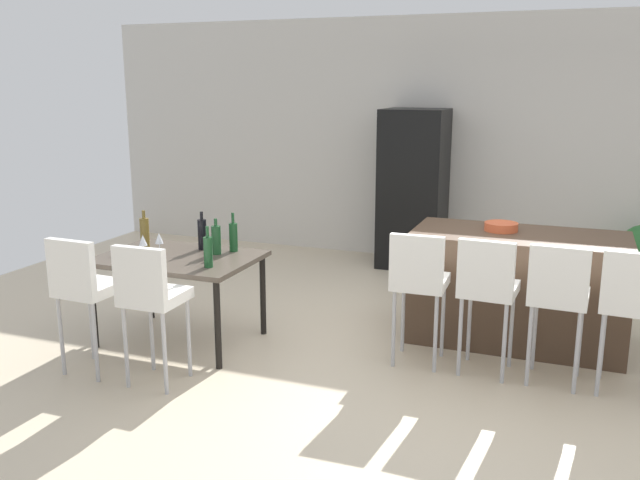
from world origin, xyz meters
TOP-DOWN VIEW (x-y plane):
  - ground_plane at (0.00, 0.00)m, footprint 10.00×10.00m
  - back_wall at (0.00, 3.10)m, footprint 10.00×0.12m
  - kitchen_island at (0.62, 0.61)m, footprint 1.73×0.86m
  - bar_chair_left at (-0.03, -0.21)m, footprint 0.41×0.41m
  - bar_chair_middle at (0.48, -0.21)m, footprint 0.42×0.42m
  - bar_chair_right at (0.97, -0.21)m, footprint 0.42×0.42m
  - bar_chair_far at (1.44, -0.21)m, footprint 0.43×0.43m
  - dining_table at (-2.00, -0.43)m, footprint 1.27×0.90m
  - dining_chair_near at (-2.28, -1.25)m, footprint 0.42×0.42m
  - dining_chair_far at (-1.71, -1.25)m, footprint 0.41×0.41m
  - wine_bottle_near at (-1.73, -0.26)m, footprint 0.08×0.08m
  - wine_bottle_inner at (-1.59, -0.65)m, footprint 0.07×0.07m
  - wine_bottle_left at (-1.64, -0.13)m, footprint 0.07×0.07m
  - wine_bottle_middle at (-1.93, -0.16)m, footprint 0.08×0.08m
  - wine_bottle_right at (-2.44, -0.26)m, footprint 0.08×0.08m
  - wine_glass_far at (-2.27, -0.52)m, footprint 0.07×0.07m
  - wine_glass_end at (-2.19, -0.41)m, footprint 0.07×0.07m
  - refrigerator at (-0.76, 2.66)m, footprint 0.72×0.68m
  - fruit_bowl at (0.46, 0.67)m, footprint 0.28×0.28m

SIDE VIEW (x-z plane):
  - ground_plane at x=0.00m, z-range 0.00..0.00m
  - kitchen_island at x=0.62m, z-range 0.00..0.92m
  - dining_table at x=-2.00m, z-range 0.30..1.04m
  - bar_chair_left at x=-0.03m, z-range 0.17..1.22m
  - bar_chair_middle at x=0.48m, z-range 0.17..1.22m
  - bar_chair_right at x=0.97m, z-range 0.17..1.22m
  - bar_chair_far at x=1.44m, z-range 0.17..1.22m
  - dining_chair_near at x=-2.28m, z-range 0.17..1.22m
  - dining_chair_far at x=-1.71m, z-range 0.17..1.22m
  - wine_bottle_near at x=-1.73m, z-range 0.71..1.01m
  - wine_glass_far at x=-2.27m, z-range 0.78..0.95m
  - wine_glass_end at x=-2.19m, z-range 0.78..0.95m
  - wine_bottle_inner at x=-1.59m, z-range 0.70..1.03m
  - wine_bottle_left at x=-1.64m, z-range 0.70..1.03m
  - wine_bottle_right at x=-2.44m, z-range 0.71..1.03m
  - wine_bottle_middle at x=-1.93m, z-range 0.71..1.04m
  - refrigerator at x=-0.76m, z-range 0.00..1.84m
  - fruit_bowl at x=0.46m, z-range 0.92..0.99m
  - back_wall at x=0.00m, z-range 0.00..2.90m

